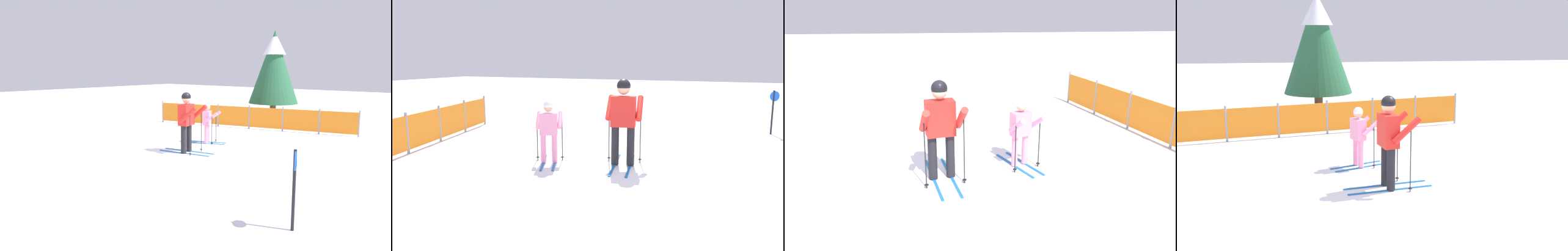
{
  "view_description": "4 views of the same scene",
  "coord_description": "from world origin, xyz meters",
  "views": [
    {
      "loc": [
        6.8,
        -7.47,
        2.38
      ],
      "look_at": [
        -0.18,
        0.71,
        0.7
      ],
      "focal_mm": 35.0,
      "sensor_mm": 36.0,
      "label": 1
    },
    {
      "loc": [
        -7.01,
        -1.91,
        2.04
      ],
      "look_at": [
        -0.62,
        0.79,
        0.83
      ],
      "focal_mm": 35.0,
      "sensor_mm": 36.0,
      "label": 2
    },
    {
      "loc": [
        5.76,
        0.32,
        2.87
      ],
      "look_at": [
        -0.54,
        0.96,
        0.78
      ],
      "focal_mm": 35.0,
      "sensor_mm": 36.0,
      "label": 3
    },
    {
      "loc": [
        -1.49,
        -8.03,
        2.89
      ],
      "look_at": [
        -0.31,
        1.1,
        0.98
      ],
      "focal_mm": 45.0,
      "sensor_mm": 36.0,
      "label": 4
    }
  ],
  "objects": [
    {
      "name": "ground_plane",
      "position": [
        0.0,
        0.0,
        0.0
      ],
      "size": [
        60.0,
        60.0,
        0.0
      ],
      "primitive_type": "plane",
      "color": "white"
    },
    {
      "name": "safety_fence",
      "position": [
        -1.04,
        4.9,
        0.45
      ],
      "size": [
        7.67,
        1.85,
        0.91
      ],
      "rotation": [
        0.0,
        0.0,
        0.23
      ],
      "color": "gray",
      "rests_on": "ground_plane"
    },
    {
      "name": "skier_child",
      "position": [
        -0.51,
        1.68,
        0.74
      ],
      "size": [
        1.18,
        0.75,
        1.25
      ],
      "rotation": [
        0.0,
        0.0,
        0.41
      ],
      "color": "#1966B2",
      "rests_on": "ground_plane"
    },
    {
      "name": "skier_adult",
      "position": [
        -0.11,
        0.27,
        1.0
      ],
      "size": [
        1.62,
        0.79,
        1.68
      ],
      "rotation": [
        0.0,
        0.0,
        0.2
      ],
      "color": "#1966B2",
      "rests_on": "ground_plane"
    }
  ]
}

